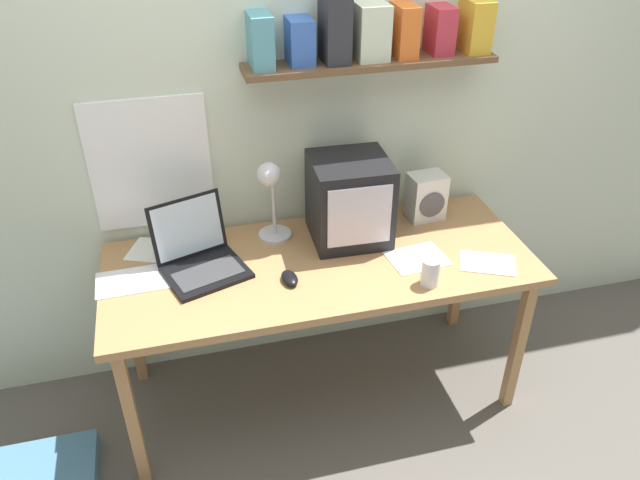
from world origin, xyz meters
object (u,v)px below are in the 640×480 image
(laptop, at_px, (198,253))
(computer_mouse, at_px, (290,278))
(crt_monitor, at_px, (350,200))
(corner_desk, at_px, (320,272))
(juice_glass, at_px, (430,273))
(loose_paper_near_monitor, at_px, (417,258))
(space_heater, at_px, (426,196))
(desk_lamp, at_px, (271,191))
(loose_paper_near_laptop, at_px, (488,263))
(open_notebook, at_px, (133,281))
(printed_handout, at_px, (153,250))

(laptop, xyz_separation_m, computer_mouse, (0.33, -0.19, -0.05))
(crt_monitor, xyz_separation_m, laptop, (-0.65, -0.07, -0.11))
(corner_desk, height_order, juice_glass, juice_glass)
(computer_mouse, distance_m, loose_paper_near_monitor, 0.54)
(juice_glass, xyz_separation_m, loose_paper_near_monitor, (0.02, 0.17, -0.05))
(corner_desk, relative_size, space_heater, 8.26)
(desk_lamp, xyz_separation_m, loose_paper_near_laptop, (0.81, -0.38, -0.24))
(open_notebook, distance_m, printed_handout, 0.22)
(corner_desk, distance_m, printed_handout, 0.71)
(space_heater, distance_m, printed_handout, 1.21)
(computer_mouse, distance_m, printed_handout, 0.62)
(desk_lamp, height_order, juice_glass, desk_lamp)
(space_heater, bearing_deg, loose_paper_near_monitor, -121.63)
(crt_monitor, bearing_deg, computer_mouse, -138.87)
(laptop, xyz_separation_m, space_heater, (1.03, 0.14, 0.04))
(desk_lamp, bearing_deg, juice_glass, -17.94)
(space_heater, distance_m, loose_paper_near_laptop, 0.44)
(loose_paper_near_monitor, bearing_deg, computer_mouse, -177.78)
(loose_paper_near_laptop, bearing_deg, desk_lamp, 154.83)
(crt_monitor, bearing_deg, printed_handout, 175.34)
(juice_glass, height_order, computer_mouse, juice_glass)
(desk_lamp, height_order, printed_handout, desk_lamp)
(juice_glass, bearing_deg, corner_desk, 145.03)
(crt_monitor, xyz_separation_m, desk_lamp, (-0.32, 0.04, 0.06))
(printed_handout, bearing_deg, space_heater, -1.19)
(crt_monitor, height_order, laptop, crt_monitor)
(corner_desk, xyz_separation_m, loose_paper_near_monitor, (0.39, -0.09, 0.06))
(crt_monitor, height_order, juice_glass, crt_monitor)
(crt_monitor, bearing_deg, loose_paper_near_laptop, -32.78)
(desk_lamp, xyz_separation_m, computer_mouse, (0.01, -0.30, -0.23))
(crt_monitor, distance_m, computer_mouse, 0.44)
(space_heater, bearing_deg, computer_mouse, -159.44)
(corner_desk, distance_m, juice_glass, 0.47)
(space_heater, height_order, loose_paper_near_monitor, space_heater)
(desk_lamp, height_order, computer_mouse, desk_lamp)
(crt_monitor, xyz_separation_m, open_notebook, (-0.91, -0.10, -0.18))
(corner_desk, height_order, crt_monitor, crt_monitor)
(loose_paper_near_laptop, bearing_deg, corner_desk, 163.72)
(computer_mouse, xyz_separation_m, printed_handout, (-0.51, 0.35, -0.01))
(loose_paper_near_laptop, xyz_separation_m, loose_paper_near_monitor, (-0.27, 0.10, 0.00))
(crt_monitor, distance_m, laptop, 0.66)
(desk_lamp, bearing_deg, laptop, -138.50)
(open_notebook, bearing_deg, crt_monitor, 6.40)
(corner_desk, distance_m, desk_lamp, 0.39)
(laptop, height_order, juice_glass, laptop)
(corner_desk, relative_size, desk_lamp, 4.63)
(loose_paper_near_monitor, bearing_deg, corner_desk, 167.28)
(corner_desk, xyz_separation_m, juice_glass, (0.37, -0.26, 0.11))
(laptop, relative_size, loose_paper_near_laptop, 1.46)
(loose_paper_near_laptop, bearing_deg, open_notebook, 170.36)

